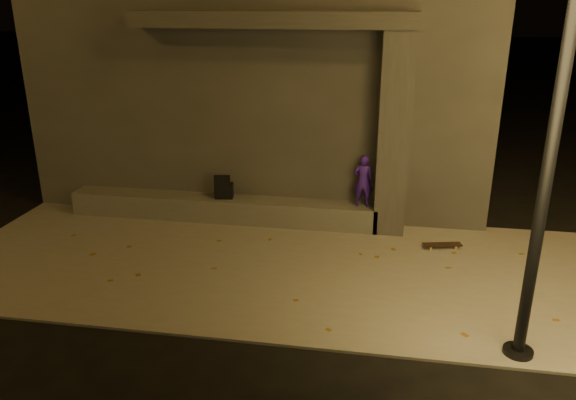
% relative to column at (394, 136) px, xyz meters
% --- Properties ---
extents(ground, '(120.00, 120.00, 0.00)m').
position_rel_column_xyz_m(ground, '(-1.70, -3.75, -1.84)').
color(ground, black).
rests_on(ground, ground).
extents(sidewalk, '(11.00, 4.40, 0.04)m').
position_rel_column_xyz_m(sidewalk, '(-1.70, -1.75, -1.82)').
color(sidewalk, slate).
rests_on(sidewalk, ground).
extents(building, '(9.00, 5.10, 5.22)m').
position_rel_column_xyz_m(building, '(-2.70, 2.74, 0.77)').
color(building, '#3B3936').
rests_on(building, ground).
extents(ledge, '(6.00, 0.55, 0.45)m').
position_rel_column_xyz_m(ledge, '(-3.20, 0.00, -1.58)').
color(ledge, '#58564F').
rests_on(ledge, sidewalk).
extents(column, '(0.55, 0.55, 3.60)m').
position_rel_column_xyz_m(column, '(0.00, 0.00, 0.00)').
color(column, '#3B3936').
rests_on(column, sidewalk).
extents(canopy, '(5.00, 0.70, 0.28)m').
position_rel_column_xyz_m(canopy, '(-2.20, 0.05, 1.94)').
color(canopy, '#3B3936').
rests_on(canopy, column).
extents(skateboarder, '(0.37, 0.25, 0.98)m').
position_rel_column_xyz_m(skateboarder, '(-0.50, 0.00, -0.86)').
color(skateboarder, '#341692').
rests_on(skateboarder, ledge).
extents(backpack, '(0.38, 0.27, 0.49)m').
position_rel_column_xyz_m(backpack, '(-3.15, 0.00, -1.18)').
color(backpack, black).
rests_on(backpack, ledge).
extents(skateboard, '(0.69, 0.32, 0.07)m').
position_rel_column_xyz_m(skateboard, '(0.93, -0.65, -1.74)').
color(skateboard, black).
rests_on(skateboard, sidewalk).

